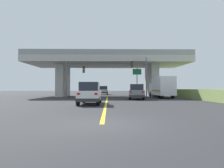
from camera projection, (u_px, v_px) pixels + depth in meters
The scene contains 10 objects.
ground at pixel (108, 96), 34.69m from camera, with size 160.00×160.00×0.00m, color #2B2B2D.
overpass_bridge at pixel (108, 66), 34.83m from camera, with size 28.22×10.00×7.74m.
lane_divider_stripe at pixel (106, 102), 19.80m from camera, with size 0.20×24.38×0.01m, color yellow.
suv_lead at pixel (90, 93), 17.43m from camera, with size 1.94×4.63×2.02m.
suv_crossing at pixel (137, 92), 25.17m from camera, with size 2.54×4.66×2.02m.
box_truck at pixel (162, 87), 29.51m from camera, with size 2.33×7.50×3.18m.
sedan_oncoming at pixel (104, 90), 44.39m from camera, with size 2.02×4.46×2.02m.
traffic_signal_nearside at pixel (142, 72), 28.42m from camera, with size 2.44×0.36×6.17m.
traffic_signal_farside at pixel (73, 75), 27.31m from camera, with size 2.78×0.36×5.28m.
highway_sign at pixel (137, 76), 31.58m from camera, with size 1.49×0.17×4.92m.
Camera 1 is at (0.30, -7.66, 1.46)m, focal length 30.16 mm.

